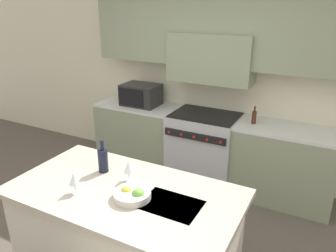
{
  "coord_description": "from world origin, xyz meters",
  "views": [
    {
      "loc": [
        1.42,
        -1.8,
        2.32
      ],
      "look_at": [
        0.04,
        0.83,
        1.17
      ],
      "focal_mm": 35.0,
      "sensor_mm": 36.0,
      "label": 1
    }
  ],
  "objects": [
    {
      "name": "kitchen_island",
      "position": [
        0.09,
        -0.0,
        0.47
      ],
      "size": [
        1.84,
        0.99,
        0.92
      ],
      "color": "beige",
      "rests_on": "ground_plane"
    },
    {
      "name": "back_counter",
      "position": [
        -0.0,
        1.97,
        0.46
      ],
      "size": [
        3.22,
        0.62,
        0.93
      ],
      "color": "gray",
      "rests_on": "ground_plane"
    },
    {
      "name": "wine_glass_near",
      "position": [
        -0.22,
        -0.21,
        1.05
      ],
      "size": [
        0.08,
        0.08,
        0.18
      ],
      "color": "white",
      "rests_on": "kitchen_island"
    },
    {
      "name": "range_stove",
      "position": [
        -0.0,
        1.95,
        0.47
      ],
      "size": [
        0.87,
        0.7,
        0.95
      ],
      "color": "#B7B7BC",
      "rests_on": "ground_plane"
    },
    {
      "name": "oil_bottle_on_counter",
      "position": [
        0.62,
        1.95,
        1.01
      ],
      "size": [
        0.05,
        0.05,
        0.22
      ],
      "color": "#422314",
      "rests_on": "back_counter"
    },
    {
      "name": "fruit_bowl",
      "position": [
        0.21,
        -0.06,
        0.96
      ],
      "size": [
        0.28,
        0.28,
        0.1
      ],
      "color": "silver",
      "rests_on": "kitchen_island"
    },
    {
      "name": "microwave",
      "position": [
        -0.98,
        1.96,
        1.08
      ],
      "size": [
        0.51,
        0.38,
        0.3
      ],
      "color": "black",
      "rests_on": "back_counter"
    },
    {
      "name": "wine_bottle",
      "position": [
        -0.24,
        0.17,
        1.04
      ],
      "size": [
        0.09,
        0.09,
        0.29
      ],
      "color": "black",
      "rests_on": "kitchen_island"
    },
    {
      "name": "wine_glass_far",
      "position": [
        0.04,
        0.14,
        1.05
      ],
      "size": [
        0.08,
        0.08,
        0.18
      ],
      "color": "white",
      "rests_on": "kitchen_island"
    },
    {
      "name": "back_cabinetry",
      "position": [
        0.0,
        2.22,
        1.58
      ],
      "size": [
        10.0,
        0.46,
        2.7
      ],
      "color": "beige",
      "rests_on": "ground_plane"
    }
  ]
}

